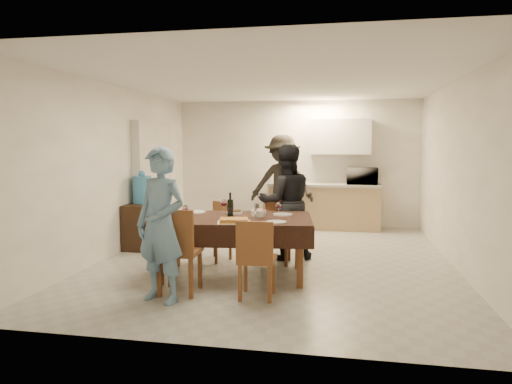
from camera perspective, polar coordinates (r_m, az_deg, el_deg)
floor at (r=6.84m, az=2.53°, el=-8.42°), size 5.00×6.00×0.02m
ceiling at (r=6.68m, az=2.64°, el=13.72°), size 5.00×6.00×0.02m
wall_back at (r=9.61m, az=5.05°, el=3.58°), size 5.00×0.02×2.60m
wall_front at (r=3.70m, az=-3.84°, el=-0.26°), size 5.00×0.02×2.60m
wall_left at (r=7.40m, az=-16.98°, el=2.63°), size 0.02×6.00×2.60m
wall_right at (r=6.76m, az=24.08°, el=2.07°), size 0.02×6.00×2.60m
stub_partition at (r=8.47m, az=-12.71°, el=1.44°), size 0.15×1.40×2.10m
kitchen_base_cabinet at (r=9.33m, az=8.49°, el=-1.90°), size 2.20×0.60×0.86m
kitchen_worktop at (r=9.28m, az=8.53°, el=0.88°), size 2.24×0.64×0.05m
upper_cabinet at (r=9.38m, az=10.50°, el=6.80°), size 1.20×0.34×0.70m
dining_table at (r=5.85m, az=-2.87°, el=-3.51°), size 2.10×1.38×0.77m
chair_near_left at (r=5.21m, az=-9.88°, el=-6.24°), size 0.46×0.46×0.54m
chair_near_right at (r=5.00m, az=-0.02°, el=-7.42°), size 0.41×0.41×0.48m
chair_far_left at (r=6.64m, az=-5.31°, el=-4.28°), size 0.52×0.54×0.46m
chair_far_right at (r=6.44m, az=2.42°, el=-4.15°), size 0.43×0.43×0.50m
console at (r=7.78m, az=-13.93°, el=-4.05°), size 0.40×0.79×0.74m
water_jug at (r=7.70m, az=-14.04°, el=0.30°), size 0.30×0.30×0.45m
wine_bottle at (r=5.88m, az=-3.24°, el=-1.57°), size 0.08×0.08×0.31m
water_pitcher at (r=5.71m, az=0.43°, el=-2.37°), size 0.13×0.13×0.20m
savoury_tart at (r=5.45m, az=-2.77°, el=-3.57°), size 0.44×0.37×0.05m
salad_bowl at (r=5.95m, az=0.34°, el=-2.62°), size 0.19×0.19×0.08m
mushroom_dish at (r=6.12m, az=-2.72°, el=-2.58°), size 0.20×0.20×0.03m
wine_glass_a at (r=5.75m, az=-8.80°, el=-2.49°), size 0.08×0.08×0.18m
wine_glass_b at (r=5.97m, az=2.82°, el=-2.13°), size 0.08×0.08×0.17m
wine_glass_c at (r=6.16m, az=-4.04°, el=-1.79°), size 0.09×0.09×0.19m
plate_near_left at (r=5.73m, az=-9.43°, el=-3.35°), size 0.25×0.25×0.01m
plate_near_right at (r=5.44m, az=2.57°, el=-3.77°), size 0.24×0.24×0.01m
plate_far_left at (r=6.29m, az=-7.57°, el=-2.49°), size 0.27×0.27×0.02m
plate_far_right at (r=6.03m, az=3.36°, el=-2.81°), size 0.25×0.25×0.01m
microwave at (r=9.27m, az=13.11°, el=1.97°), size 0.60×0.41×0.33m
person_near at (r=5.01m, az=-11.82°, el=-4.06°), size 0.71×0.57×1.68m
person_far at (r=6.76m, az=3.73°, el=-1.26°), size 1.00×0.89×1.70m
person_kitchen at (r=8.89m, az=3.28°, el=1.07°), size 1.21×0.70×1.88m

